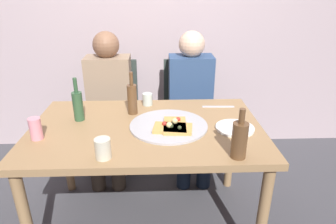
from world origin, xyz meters
name	(u,v)px	position (x,y,z in m)	size (l,w,h in m)	color
ground_plane	(149,220)	(0.00, 0.00, 0.00)	(8.00, 8.00, 0.00)	#424247
back_wall	(148,9)	(0.00, 1.17, 1.30)	(6.00, 0.10, 2.60)	#B29EA3
dining_table	(147,138)	(0.00, 0.00, 0.64)	(1.37, 0.86, 0.72)	#99754C
pizza_tray	(169,125)	(0.13, -0.01, 0.73)	(0.46, 0.46, 0.01)	#ADADB2
pizza_slice_last	(175,125)	(0.17, -0.04, 0.75)	(0.14, 0.23, 0.05)	tan
pizza_slice_extra	(172,128)	(0.15, -0.07, 0.75)	(0.24, 0.16, 0.05)	tan
wine_bottle	(78,105)	(-0.42, 0.11, 0.82)	(0.06, 0.06, 0.27)	#2D5133
beer_bottle	(240,139)	(0.46, -0.36, 0.82)	(0.08, 0.08, 0.26)	brown
water_bottle	(132,98)	(-0.09, 0.20, 0.83)	(0.06, 0.06, 0.28)	brown
tumbler_near	(148,99)	(0.00, 0.34, 0.77)	(0.07, 0.07, 0.08)	#B7C6BC
tumbler_far	(103,149)	(-0.20, -0.34, 0.78)	(0.08, 0.08, 0.10)	beige
soda_can	(36,129)	(-0.59, -0.13, 0.79)	(0.07, 0.07, 0.12)	pink
plate_stack	(235,128)	(0.52, -0.06, 0.73)	(0.22, 0.22, 0.02)	white
table_knife	(218,107)	(0.49, 0.28, 0.73)	(0.22, 0.02, 0.01)	#B7B7BC
chair_left	(112,107)	(-0.33, 0.83, 0.51)	(0.44, 0.44, 0.90)	#2D3833
chair_right	(189,105)	(0.35, 0.83, 0.51)	(0.44, 0.44, 0.90)	#2D3833
guest_in_sweater	(109,99)	(-0.33, 0.68, 0.64)	(0.36, 0.56, 1.17)	#937A60
guest_in_beanie	(191,98)	(0.35, 0.68, 0.64)	(0.36, 0.56, 1.17)	navy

